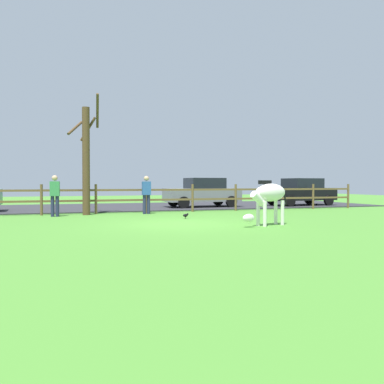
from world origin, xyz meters
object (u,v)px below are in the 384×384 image
(bare_tree, at_px, (86,157))
(parked_car_grey, at_px, (203,192))
(crow_on_grass, at_px, (186,215))
(zebra, at_px, (269,196))
(visitor_left_of_tree, at_px, (146,193))
(visitor_right_of_tree, at_px, (55,194))
(parked_car_black, at_px, (301,192))

(bare_tree, height_order, parked_car_grey, bare_tree)
(crow_on_grass, bearing_deg, zebra, -60.53)
(zebra, bearing_deg, parked_car_grey, 83.45)
(crow_on_grass, distance_m, visitor_left_of_tree, 2.93)
(bare_tree, xyz_separation_m, visitor_right_of_tree, (-1.24, -0.51, -1.50))
(bare_tree, distance_m, parked_car_grey, 7.10)
(crow_on_grass, xyz_separation_m, visitor_right_of_tree, (-4.67, 2.43, 0.78))
(zebra, distance_m, parked_car_black, 11.24)
(parked_car_black, distance_m, visitor_left_of_tree, 10.17)
(crow_on_grass, xyz_separation_m, parked_car_grey, (2.79, 5.96, 0.72))
(parked_car_grey, bearing_deg, zebra, -96.55)
(parked_car_black, bearing_deg, parked_car_grey, 177.36)
(parked_car_black, xyz_separation_m, visitor_left_of_tree, (-9.71, -3.02, 0.06))
(crow_on_grass, relative_size, parked_car_grey, 0.05)
(visitor_left_of_tree, bearing_deg, crow_on_grass, -70.35)
(bare_tree, bearing_deg, visitor_right_of_tree, -157.43)
(parked_car_grey, bearing_deg, parked_car_black, -2.64)
(zebra, bearing_deg, parked_car_black, 51.43)
(visitor_left_of_tree, bearing_deg, parked_car_black, 17.27)
(crow_on_grass, xyz_separation_m, visitor_left_of_tree, (-0.95, 2.66, 0.78))
(parked_car_grey, height_order, parked_car_black, same)
(bare_tree, bearing_deg, crow_on_grass, -40.55)
(bare_tree, relative_size, visitor_right_of_tree, 3.05)
(bare_tree, height_order, crow_on_grass, bare_tree)
(visitor_left_of_tree, distance_m, visitor_right_of_tree, 3.73)
(bare_tree, bearing_deg, parked_car_black, 12.67)
(zebra, height_order, visitor_left_of_tree, visitor_left_of_tree)
(zebra, distance_m, crow_on_grass, 3.65)
(crow_on_grass, bearing_deg, bare_tree, 139.45)
(crow_on_grass, relative_size, visitor_left_of_tree, 0.13)
(bare_tree, relative_size, parked_car_black, 1.21)
(parked_car_black, bearing_deg, visitor_left_of_tree, -162.73)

